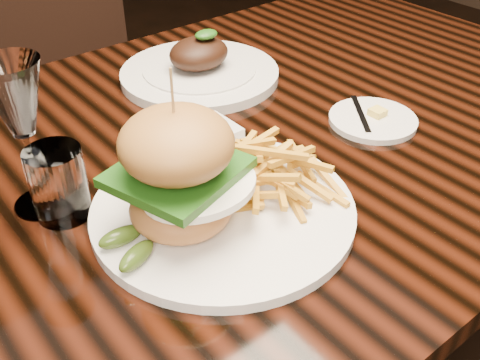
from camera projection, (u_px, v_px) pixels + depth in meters
dining_table at (207, 187)px, 0.91m from camera, size 1.60×0.90×0.75m
burger_plate at (216, 181)px, 0.69m from camera, size 0.34×0.34×0.22m
side_saucer at (373, 120)px, 0.92m from camera, size 0.14×0.14×0.02m
ramekin at (211, 137)px, 0.86m from camera, size 0.09×0.09×0.03m
wine_glass at (17, 104)px, 0.66m from camera, size 0.08×0.08×0.21m
water_tumbler at (59, 183)px, 0.71m from camera, size 0.07×0.07×0.10m
far_dish at (200, 70)px, 1.05m from camera, size 0.30×0.30×0.10m
chair_far at (64, 64)px, 1.62m from camera, size 0.52×0.52×0.95m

